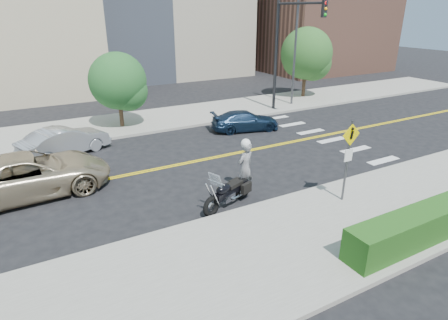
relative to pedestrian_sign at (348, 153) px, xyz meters
name	(u,v)px	position (x,y,z in m)	size (l,w,h in m)	color
ground_plane	(172,166)	(-4.20, 6.31, -1.96)	(120.00, 120.00, 0.00)	black
sidewalk_near	(266,252)	(-4.20, -1.19, -1.89)	(60.00, 5.00, 0.15)	#9E9B91
sidewalk_far	(127,124)	(-4.20, 13.81, -1.89)	(60.00, 5.00, 0.15)	#9E9B91
building_right	(318,15)	(21.80, 26.31, 4.04)	(14.00, 12.00, 12.00)	#8C5947
lamp_post	(295,47)	(7.80, 12.81, 2.19)	(0.16, 0.16, 8.00)	#4C4C51
traffic_light	(285,42)	(5.80, 11.39, 2.71)	(0.28, 4.50, 7.00)	black
pedestrian_sign	(348,153)	(0.00, 0.00, 0.00)	(0.78, 0.08, 3.00)	#4C4C51
motorcyclist	(245,166)	(-2.63, 2.54, -0.88)	(0.87, 0.71, 2.18)	silver
motorcycle	(228,187)	(-3.74, 1.88, -1.20)	(2.48, 0.76, 1.51)	black
suv	(29,175)	(-9.91, 6.29, -1.14)	(2.73, 5.92, 1.64)	tan
parked_car_silver	(65,141)	(-8.17, 10.12, -1.26)	(1.48, 4.24, 1.40)	#B2B4BA
parked_car_blue	(245,121)	(1.61, 9.33, -1.39)	(1.60, 3.94, 1.14)	#182D4A
tree_far_a	(118,81)	(-4.62, 13.18, 0.85)	(3.25, 3.25, 4.45)	#382619
tree_far_b	(306,53)	(10.23, 14.41, 1.50)	(3.93, 3.93, 5.43)	#382619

